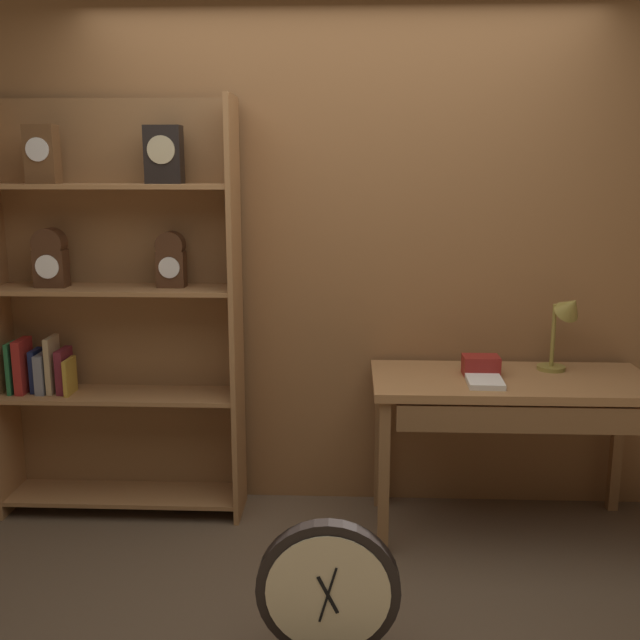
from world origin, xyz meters
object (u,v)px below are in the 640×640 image
object	(u,v)px
bookshelf	(112,309)
round_clock_large	(328,593)
open_repair_manual	(485,381)
desk_lamp	(566,320)
toolbox_small	(481,365)
workbench	(512,399)

from	to	relation	value
bookshelf	round_clock_large	size ratio (longest dim) A/B	3.77
open_repair_manual	desk_lamp	bearing A→B (deg)	29.55
toolbox_small	round_clock_large	world-z (taller)	toolbox_small
bookshelf	workbench	world-z (taller)	bookshelf
workbench	desk_lamp	world-z (taller)	desk_lamp
desk_lamp	toolbox_small	world-z (taller)	desk_lamp
bookshelf	toolbox_small	bearing A→B (deg)	-4.11
desk_lamp	workbench	bearing A→B (deg)	-153.09
workbench	open_repair_manual	xyz separation A→B (m)	(-0.15, -0.08, 0.11)
open_repair_manual	round_clock_large	bearing A→B (deg)	-124.54
bookshelf	desk_lamp	bearing A→B (deg)	-1.64
desk_lamp	round_clock_large	world-z (taller)	desk_lamp
workbench	round_clock_large	distance (m)	1.36
bookshelf	desk_lamp	world-z (taller)	bookshelf
bookshelf	open_repair_manual	distance (m)	1.84
open_repair_manual	toolbox_small	bearing A→B (deg)	89.42
bookshelf	open_repair_manual	size ratio (longest dim) A/B	9.43
desk_lamp	open_repair_manual	world-z (taller)	desk_lamp
workbench	round_clock_large	world-z (taller)	workbench
bookshelf	toolbox_small	xyz separation A→B (m)	(1.81, -0.13, -0.23)
round_clock_large	toolbox_small	bearing A→B (deg)	57.03
bookshelf	desk_lamp	distance (m)	2.21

